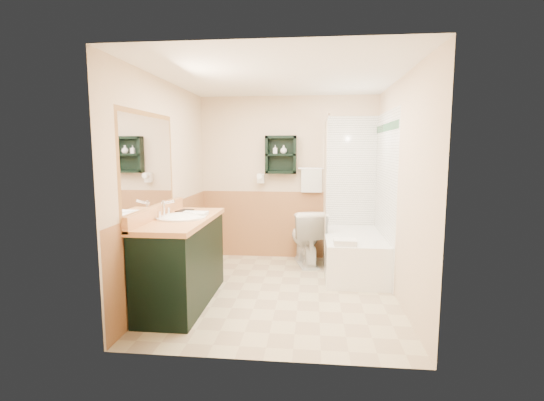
{
  "coord_description": "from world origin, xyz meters",
  "views": [
    {
      "loc": [
        0.36,
        -4.35,
        1.63
      ],
      "look_at": [
        -0.11,
        0.2,
        1.03
      ],
      "focal_mm": 26.0,
      "sensor_mm": 36.0,
      "label": 1
    }
  ],
  "objects_px": {
    "bathtub": "(354,253)",
    "toilet": "(306,237)",
    "hair_dryer": "(261,178)",
    "wall_shelf": "(281,155)",
    "soap_bottle_a": "(275,152)",
    "vanity_book": "(179,203)",
    "soap_bottle_b": "(284,150)",
    "vanity": "(182,261)"
  },
  "relations": [
    {
      "from": "toilet",
      "to": "bathtub",
      "type": "bearing_deg",
      "value": 140.54
    },
    {
      "from": "toilet",
      "to": "soap_bottle_a",
      "type": "relative_size",
      "value": 6.44
    },
    {
      "from": "hair_dryer",
      "to": "soap_bottle_a",
      "type": "relative_size",
      "value": 1.95
    },
    {
      "from": "toilet",
      "to": "soap_bottle_b",
      "type": "relative_size",
      "value": 6.4
    },
    {
      "from": "hair_dryer",
      "to": "vanity_book",
      "type": "xyz_separation_m",
      "value": [
        -0.76,
        -1.45,
        -0.18
      ]
    },
    {
      "from": "vanity_book",
      "to": "soap_bottle_b",
      "type": "relative_size",
      "value": 1.63
    },
    {
      "from": "wall_shelf",
      "to": "vanity",
      "type": "relative_size",
      "value": 0.38
    },
    {
      "from": "wall_shelf",
      "to": "vanity",
      "type": "height_order",
      "value": "wall_shelf"
    },
    {
      "from": "wall_shelf",
      "to": "soap_bottle_a",
      "type": "height_order",
      "value": "wall_shelf"
    },
    {
      "from": "wall_shelf",
      "to": "vanity",
      "type": "distance_m",
      "value": 2.31
    },
    {
      "from": "wall_shelf",
      "to": "soap_bottle_a",
      "type": "distance_m",
      "value": 0.09
    },
    {
      "from": "vanity",
      "to": "toilet",
      "type": "distance_m",
      "value": 2.03
    },
    {
      "from": "toilet",
      "to": "soap_bottle_b",
      "type": "bearing_deg",
      "value": -49.68
    },
    {
      "from": "wall_shelf",
      "to": "soap_bottle_b",
      "type": "height_order",
      "value": "wall_shelf"
    },
    {
      "from": "wall_shelf",
      "to": "soap_bottle_b",
      "type": "distance_m",
      "value": 0.08
    },
    {
      "from": "toilet",
      "to": "vanity_book",
      "type": "height_order",
      "value": "vanity_book"
    },
    {
      "from": "wall_shelf",
      "to": "hair_dryer",
      "type": "xyz_separation_m",
      "value": [
        -0.3,
        0.02,
        -0.35
      ]
    },
    {
      "from": "vanity_book",
      "to": "soap_bottle_b",
      "type": "height_order",
      "value": "soap_bottle_b"
    },
    {
      "from": "hair_dryer",
      "to": "vanity_book",
      "type": "bearing_deg",
      "value": -117.69
    },
    {
      "from": "bathtub",
      "to": "soap_bottle_b",
      "type": "xyz_separation_m",
      "value": [
        -0.98,
        0.57,
        1.36
      ]
    },
    {
      "from": "vanity",
      "to": "toilet",
      "type": "xyz_separation_m",
      "value": [
        1.28,
        1.57,
        -0.07
      ]
    },
    {
      "from": "vanity_book",
      "to": "soap_bottle_b",
      "type": "xyz_separation_m",
      "value": [
        1.1,
        1.42,
        0.59
      ]
    },
    {
      "from": "bathtub",
      "to": "toilet",
      "type": "height_order",
      "value": "toilet"
    },
    {
      "from": "soap_bottle_a",
      "to": "soap_bottle_b",
      "type": "xyz_separation_m",
      "value": [
        0.12,
        0.0,
        0.02
      ]
    },
    {
      "from": "vanity",
      "to": "soap_bottle_a",
      "type": "relative_size",
      "value": 11.83
    },
    {
      "from": "bathtub",
      "to": "soap_bottle_a",
      "type": "height_order",
      "value": "soap_bottle_a"
    },
    {
      "from": "bathtub",
      "to": "toilet",
      "type": "distance_m",
      "value": 0.72
    },
    {
      "from": "wall_shelf",
      "to": "vanity_book",
      "type": "relative_size",
      "value": 2.73
    },
    {
      "from": "wall_shelf",
      "to": "toilet",
      "type": "relative_size",
      "value": 0.69
    },
    {
      "from": "vanity",
      "to": "toilet",
      "type": "height_order",
      "value": "vanity"
    },
    {
      "from": "hair_dryer",
      "to": "wall_shelf",
      "type": "bearing_deg",
      "value": -4.76
    },
    {
      "from": "toilet",
      "to": "soap_bottle_a",
      "type": "distance_m",
      "value": 1.32
    },
    {
      "from": "bathtub",
      "to": "vanity",
      "type": "bearing_deg",
      "value": -146.8
    },
    {
      "from": "toilet",
      "to": "soap_bottle_b",
      "type": "xyz_separation_m",
      "value": [
        -0.35,
        0.26,
        1.23
      ]
    },
    {
      "from": "hair_dryer",
      "to": "toilet",
      "type": "height_order",
      "value": "hair_dryer"
    },
    {
      "from": "wall_shelf",
      "to": "hair_dryer",
      "type": "height_order",
      "value": "wall_shelf"
    },
    {
      "from": "wall_shelf",
      "to": "bathtub",
      "type": "relative_size",
      "value": 0.37
    },
    {
      "from": "wall_shelf",
      "to": "soap_bottle_b",
      "type": "bearing_deg",
      "value": -6.99
    },
    {
      "from": "soap_bottle_a",
      "to": "bathtub",
      "type": "bearing_deg",
      "value": -27.21
    },
    {
      "from": "hair_dryer",
      "to": "soap_bottle_a",
      "type": "height_order",
      "value": "soap_bottle_a"
    },
    {
      "from": "vanity",
      "to": "bathtub",
      "type": "relative_size",
      "value": 0.97
    },
    {
      "from": "soap_bottle_a",
      "to": "soap_bottle_b",
      "type": "bearing_deg",
      "value": 0.0
    }
  ]
}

